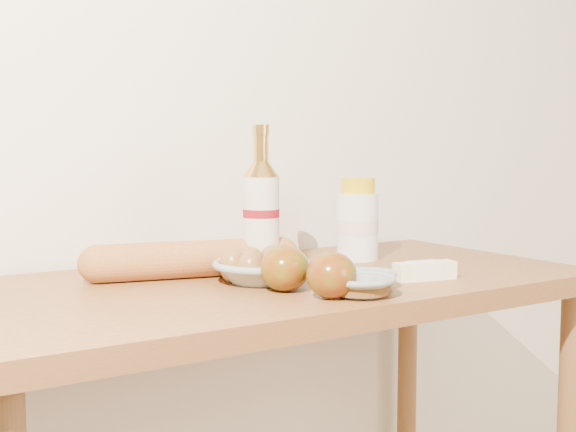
% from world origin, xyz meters
% --- Properties ---
extents(back_wall, '(3.50, 0.02, 2.60)m').
position_xyz_m(back_wall, '(0.00, 1.51, 1.30)').
color(back_wall, silver).
rests_on(back_wall, ground).
extents(table, '(1.20, 0.60, 0.90)m').
position_xyz_m(table, '(0.00, 1.18, 0.78)').
color(table, '#996031').
rests_on(table, ground).
extents(bourbon_bottle, '(0.09, 0.09, 0.29)m').
position_xyz_m(bourbon_bottle, '(-0.01, 1.23, 1.02)').
color(bourbon_bottle, beige).
rests_on(bourbon_bottle, table).
extents(cream_bottle, '(0.11, 0.11, 0.18)m').
position_xyz_m(cream_bottle, '(0.26, 1.28, 0.98)').
color(cream_bottle, white).
rests_on(cream_bottle, table).
extents(egg_bowl, '(0.19, 0.19, 0.06)m').
position_xyz_m(egg_bowl, '(-0.06, 1.15, 0.93)').
color(egg_bowl, '#929F9A').
rests_on(egg_bowl, table).
extents(baguette, '(0.43, 0.16, 0.07)m').
position_xyz_m(baguette, '(-0.14, 1.26, 0.94)').
color(baguette, '#C77B3C').
rests_on(baguette, table).
extents(apple_redgreen_front, '(0.10, 0.10, 0.08)m').
position_xyz_m(apple_redgreen_front, '(-0.03, 0.97, 0.94)').
color(apple_redgreen_front, maroon).
rests_on(apple_redgreen_front, table).
extents(apple_redgreen_right, '(0.10, 0.10, 0.08)m').
position_xyz_m(apple_redgreen_right, '(-0.06, 1.06, 0.94)').
color(apple_redgreen_right, maroon).
rests_on(apple_redgreen_right, table).
extents(sugar_bowl, '(0.16, 0.16, 0.03)m').
position_xyz_m(sugar_bowl, '(0.02, 0.96, 0.92)').
color(sugar_bowl, gray).
rests_on(sugar_bowl, table).
extents(syrup_bowl, '(0.12, 0.12, 0.03)m').
position_xyz_m(syrup_bowl, '(0.08, 1.01, 0.92)').
color(syrup_bowl, gray).
rests_on(syrup_bowl, table).
extents(butter_stick, '(0.13, 0.06, 0.04)m').
position_xyz_m(butter_stick, '(0.22, 1.01, 0.92)').
color(butter_stick, '#F8F2C0').
rests_on(butter_stick, table).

